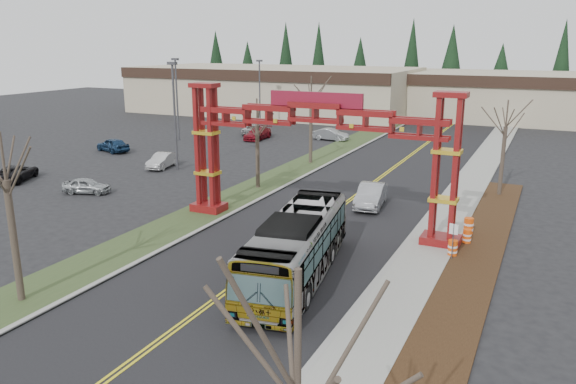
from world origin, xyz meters
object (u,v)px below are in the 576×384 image
Objects in this scene: parked_car_mid_b at (113,145)px; parked_car_mid_a at (258,134)px; parked_car_far_a at (331,134)px; barrel_south at (453,249)px; retail_building_east at (533,97)px; barrel_mid at (467,237)px; retail_building_west at (274,90)px; parked_car_far_b at (254,129)px; street_sign at (453,235)px; bare_tree_median_near at (6,181)px; parked_car_near_b at (162,161)px; light_pole_far at (260,89)px; light_pole_mid at (177,93)px; bare_tree_right_far at (506,127)px; light_pole_near at (174,108)px; barrel_north at (468,227)px; bare_tree_median_mid at (257,126)px; transit_bus at (297,247)px; bare_tree_median_far at (311,100)px; gateway_arch at (315,135)px; silver_sedan at (371,195)px; parked_car_near_c at (16,173)px; parked_car_near_a at (87,186)px.

parked_car_mid_a is at bearing 160.81° from parked_car_mid_b.
barrel_south is (19.94, -32.94, -0.22)m from parked_car_far_a.
barrel_south is at bearing -49.60° from parked_car_mid_a.
barrel_mid is at bearing -90.61° from retail_building_east.
parked_car_far_b is at bearing -69.50° from retail_building_west.
bare_tree_median_near is at bearing -141.65° from street_sign.
retail_building_west reaches higher than parked_car_near_b.
light_pole_far is 51.09m from barrel_south.
light_pole_far is (-15.87, 52.90, -0.34)m from bare_tree_median_near.
retail_building_west is at bearing 93.95° from light_pole_mid.
retail_building_west is at bearing 45.59° from parked_car_far_a.
barrel_mid is (39.06, -13.47, -0.30)m from parked_car_mid_b.
parked_car_far_a is 0.47× the size of light_pole_far.
retail_building_west is 10.29× the size of parked_car_mid_b.
parked_car_far_b is at bearing 95.09° from parked_car_far_a.
retail_building_west reaches higher than bare_tree_right_far.
barrel_north is at bearing -15.38° from light_pole_near.
parked_car_far_b is at bearing 149.96° from bare_tree_right_far.
bare_tree_median_mid reaches higher than retail_building_east.
transit_bus is 28.35m from bare_tree_median_far.
bare_tree_median_near is at bearing -170.82° from parked_car_far_a.
parked_car_far_b is at bearing 99.28° from light_pole_near.
barrel_north is at bearing -94.41° from bare_tree_right_far.
parked_car_far_a is (-11.00, 31.37, -5.27)m from gateway_arch.
street_sign is (-0.99, -64.12, -2.00)m from retail_building_east.
retail_building_east is 7.66× the size of silver_sedan.
bare_tree_median_mid is (20.04, 6.56, 4.40)m from parked_car_near_c.
barrel_south is (-1.06, -14.76, -4.84)m from bare_tree_right_far.
parked_car_near_a reaches higher than barrel_south.
transit_bus is at bearing -55.58° from bare_tree_median_mid.
parked_car_far_a is at bearing 23.97° from light_pole_mid.
parked_car_near_b is at bearing -81.53° from light_pole_far.
retail_building_east is at bearing 89.04° from barrel_south.
silver_sedan is 1.00× the size of parked_car_mid_a.
parked_car_near_b is at bearing 178.83° from light_pole_near.
light_pole_mid is (-8.57, -4.36, 4.91)m from parked_car_mid_a.
retail_building_west reaches higher than bare_tree_median_mid.
light_pole_mid reaches higher than silver_sedan.
bare_tree_median_mid is at bearing 159.87° from barrel_mid.
bare_tree_median_far is (3.00, -13.26, 5.42)m from parked_car_far_a.
gateway_arch is 16.56m from bare_tree_right_far.
parked_car_near_c is 37.16m from street_sign.
light_pole_far is at bearing 129.62° from bare_tree_median_far.
barrel_south is at bearing -93.37° from barrel_north.
parked_car_near_c is 37.15m from light_pole_far.
retail_building_east reaches higher than parked_car_near_b.
retail_building_west is 4.68× the size of light_pole_near.
bare_tree_median_far reaches higher than transit_bus.
light_pole_near reaches higher than bare_tree_median_mid.
bare_tree_right_far reaches higher than barrel_south.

